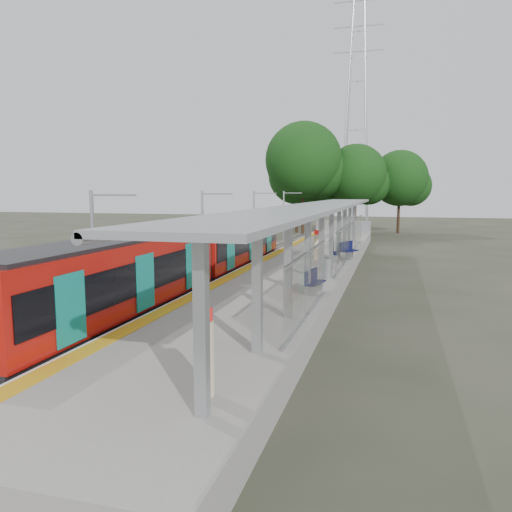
{
  "coord_description": "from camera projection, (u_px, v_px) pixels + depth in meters",
  "views": [
    {
      "loc": [
        5.48,
        -10.63,
        5.34
      ],
      "look_at": [
        -0.82,
        12.02,
        2.3
      ],
      "focal_mm": 35.0,
      "sensor_mm": 36.0,
      "label": 1
    }
  ],
  "objects": [
    {
      "name": "platform",
      "position": [
        303.0,
        269.0,
        31.34
      ],
      "size": [
        6.0,
        50.0,
        1.0
      ],
      "primitive_type": "cube",
      "color": "gray",
      "rests_on": "ground"
    },
    {
      "name": "ground",
      "position": [
        158.0,
        410.0,
        12.29
      ],
      "size": [
        200.0,
        200.0,
        0.0
      ],
      "primitive_type": "plane",
      "color": "#474438",
      "rests_on": "ground"
    },
    {
      "name": "canopy",
      "position": [
        320.0,
        213.0,
        26.79
      ],
      "size": [
        3.27,
        38.0,
        3.66
      ],
      "color": "#9EA0A5",
      "rests_on": "platform"
    },
    {
      "name": "tree_cluster",
      "position": [
        331.0,
        172.0,
        62.63
      ],
      "size": [
        20.25,
        14.57,
        13.78
      ],
      "color": "#382316",
      "rests_on": "ground"
    },
    {
      "name": "litter_bin",
      "position": [
        328.0,
        268.0,
        25.08
      ],
      "size": [
        0.52,
        0.52,
        1.02
      ],
      "primitive_type": "cylinder",
      "rotation": [
        0.0,
        0.0,
        -0.05
      ],
      "color": "#9EA0A5",
      "rests_on": "platform"
    },
    {
      "name": "end_fence",
      "position": [
        343.0,
        226.0,
        55.04
      ],
      "size": [
        6.0,
        0.1,
        1.2
      ],
      "primitive_type": "cube",
      "color": "#9EA0A5",
      "rests_on": "platform"
    },
    {
      "name": "bench_mid",
      "position": [
        348.0,
        249.0,
        32.55
      ],
      "size": [
        1.12,
        1.7,
        1.12
      ],
      "rotation": [
        0.0,
        0.0,
        -0.41
      ],
      "color": "#0E1249",
      "rests_on": "platform"
    },
    {
      "name": "train",
      "position": [
        188.0,
        257.0,
        25.09
      ],
      "size": [
        2.74,
        27.6,
        3.62
      ],
      "color": "black",
      "rests_on": "ground"
    },
    {
      "name": "bench_far",
      "position": [
        334.0,
        251.0,
        31.68
      ],
      "size": [
        0.49,
        1.57,
        1.07
      ],
      "rotation": [
        0.0,
        0.0,
        -0.01
      ],
      "color": "#0E1249",
      "rests_on": "platform"
    },
    {
      "name": "pylon",
      "position": [
        357.0,
        106.0,
        79.87
      ],
      "size": [
        8.0,
        4.0,
        38.0
      ],
      "primitive_type": null,
      "color": "#9EA0A5",
      "rests_on": "ground"
    },
    {
      "name": "bench_near",
      "position": [
        314.0,
        281.0,
        21.37
      ],
      "size": [
        0.72,
        1.57,
        1.04
      ],
      "rotation": [
        0.0,
        0.0,
        -0.17
      ],
      "color": "#0E1249",
      "rests_on": "platform"
    },
    {
      "name": "info_pillar_far",
      "position": [
        317.0,
        247.0,
        31.78
      ],
      "size": [
        0.43,
        0.43,
        1.91
      ],
      "rotation": [
        0.0,
        0.0,
        -0.36
      ],
      "color": "#C8BB92",
      "rests_on": "platform"
    },
    {
      "name": "info_pillar_near",
      "position": [
        204.0,
        358.0,
        10.6
      ],
      "size": [
        0.43,
        0.43,
        1.93
      ],
      "rotation": [
        0.0,
        0.0,
        0.14
      ],
      "color": "#C8BB92",
      "rests_on": "platform"
    },
    {
      "name": "tactile_strip",
      "position": [
        263.0,
        260.0,
        31.95
      ],
      "size": [
        0.6,
        50.0,
        0.02
      ],
      "primitive_type": "cube",
      "color": "gold",
      "rests_on": "platform"
    },
    {
      "name": "catenary_masts",
      "position": [
        204.0,
        230.0,
        31.73
      ],
      "size": [
        2.08,
        48.16,
        5.4
      ],
      "color": "#9EA0A5",
      "rests_on": "ground"
    },
    {
      "name": "trackbed",
      "position": [
        235.0,
        272.0,
        32.58
      ],
      "size": [
        3.0,
        70.0,
        0.24
      ],
      "primitive_type": "cube",
      "color": "#59544C",
      "rests_on": "ground"
    }
  ]
}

